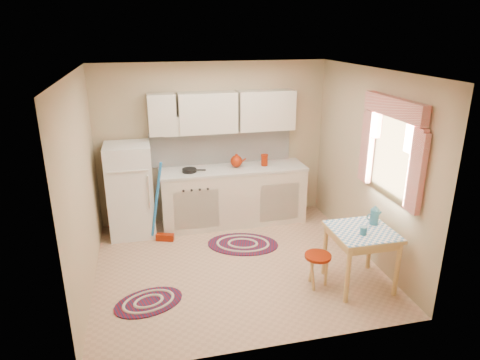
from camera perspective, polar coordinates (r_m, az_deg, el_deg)
The scene contains 14 objects.
room_shell at distance 5.42m, azimuth 0.46°, elevation 5.02°, with size 3.64×3.60×2.52m.
fridge at distance 6.51m, azimuth -14.40°, elevation -1.35°, with size 0.65×0.60×1.40m, color white.
broom at distance 6.22m, azimuth -10.25°, elevation -3.02°, with size 0.28×0.12×1.20m, color blue, non-canonical shape.
base_cabinets at distance 6.78m, azimuth -0.91°, elevation -2.22°, with size 2.25×0.60×0.88m, color beige.
countertop at distance 6.63m, azimuth -0.93°, elevation 1.48°, with size 2.27×0.62×0.04m, color beige.
frying_pan at distance 6.46m, azimuth -6.77°, elevation 1.29°, with size 0.22×0.22×0.05m, color black.
red_kettle at distance 6.60m, azimuth -0.48°, elevation 2.53°, with size 0.21×0.19×0.21m, color maroon, non-canonical shape.
red_canister at distance 6.72m, azimuth 3.28°, elevation 2.60°, with size 0.10×0.10×0.16m, color maroon.
table at distance 5.41m, azimuth 15.66°, elevation -9.94°, with size 0.72×0.72×0.72m, color #DBB46D.
stool at distance 5.34m, azimuth 10.23°, elevation -11.76°, with size 0.32×0.32×0.42m, color maroon.
coffee_pot at distance 5.38m, azimuth 17.51°, elevation -4.45°, with size 0.13×0.11×0.26m, color teal, non-canonical shape.
mug at distance 5.12m, azimuth 16.12°, elevation -6.54°, with size 0.08×0.08×0.10m, color teal.
rug_center at distance 6.26m, azimuth 0.38°, elevation -8.54°, with size 1.02×0.68×0.02m, color maroon, non-canonical shape.
rug_left at distance 5.18m, azimuth -12.08°, elevation -15.65°, with size 0.79×0.53×0.02m, color maroon, non-canonical shape.
Camera 1 is at (-1.08, -4.85, 2.96)m, focal length 32.00 mm.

